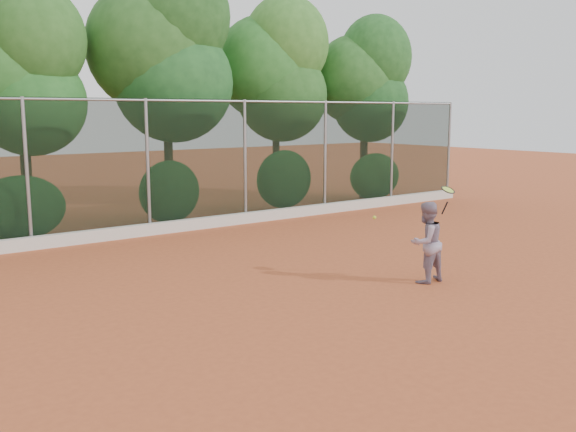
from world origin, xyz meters
TOP-DOWN VIEW (x-y plane):
  - ground at (0.00, 0.00)m, footprint 80.00×80.00m
  - concrete_curb at (0.00, 6.82)m, footprint 24.00×0.20m
  - tennis_player at (2.02, -0.59)m, footprint 0.74×0.58m
  - chainlink_fence at (-0.00, 7.00)m, footprint 24.09×0.09m
  - foliage_backdrop at (-0.55, 8.98)m, footprint 23.70×3.63m
  - tennis_racket at (2.51, -0.66)m, footprint 0.27×0.26m
  - tennis_ball_in_flight at (0.88, -0.37)m, footprint 0.06×0.06m

SIDE VIEW (x-z plane):
  - ground at x=0.00m, z-range 0.00..0.00m
  - concrete_curb at x=0.00m, z-range 0.00..0.30m
  - tennis_player at x=2.02m, z-range 0.00..1.52m
  - tennis_ball_in_flight at x=0.88m, z-range 1.28..1.35m
  - tennis_racket at x=2.51m, z-range 1.40..1.95m
  - chainlink_fence at x=0.00m, z-range 0.11..3.61m
  - foliage_backdrop at x=-0.55m, z-range 0.63..8.18m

